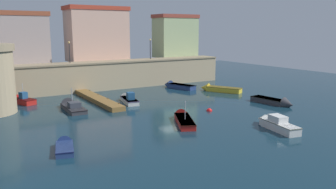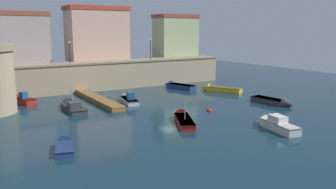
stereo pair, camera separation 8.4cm
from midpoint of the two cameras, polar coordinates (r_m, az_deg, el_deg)
The scene contains 16 objects.
ground_plane at distance 43.28m, azimuth 0.44°, elevation -2.55°, with size 103.17×103.17×0.00m, color #112D3D.
quay_wall at distance 59.74m, azimuth -9.33°, elevation 3.26°, with size 42.51×4.20×4.67m.
old_town_backdrop at distance 63.42m, azimuth -10.66°, elevation 9.57°, with size 39.39×5.51×9.47m.
pier_dock at distance 49.30m, azimuth -11.48°, elevation -0.77°, with size 1.81×14.89×0.70m.
quay_lamp_0 at distance 57.11m, azimuth -15.91°, elevation 7.29°, with size 0.32×0.32×3.41m.
quay_lamp_1 at distance 62.62m, azimuth -2.88°, elevation 8.06°, with size 0.32×0.32×3.63m.
moored_boat_0 at distance 59.33m, azimuth 1.50°, elevation 1.45°, with size 3.47×6.63×1.61m.
moored_boat_1 at distance 45.55m, azimuth -15.68°, elevation -1.85°, with size 2.06×7.01×3.46m.
moored_boat_2 at distance 48.48m, azimuth 17.41°, elevation -1.17°, with size 2.26×6.43×1.68m.
moored_boat_3 at distance 48.34m, azimuth -6.58°, elevation -0.71°, with size 2.63×6.23×1.99m.
moored_boat_4 at distance 37.94m, azimuth 2.53°, elevation -3.96°, with size 4.37×6.93×2.98m.
moored_boat_5 at distance 30.65m, azimuth -16.68°, elevation -8.11°, with size 2.36×4.32×1.31m.
moored_boat_6 at distance 56.71m, azimuth 8.32°, elevation 0.93°, with size 4.74×6.86×1.60m.
moored_boat_7 at distance 36.74m, azimuth 17.25°, elevation -4.59°, with size 2.60×6.22×1.74m.
moored_boat_8 at distance 51.25m, azimuth -23.04°, elevation -0.81°, with size 3.17×4.91×3.18m.
mooring_buoy_0 at distance 42.98m, azimuth 6.88°, elevation -2.72°, with size 0.71×0.71×0.71m, color red.
Camera 2 is at (-22.25, -35.79, 9.89)m, focal length 36.92 mm.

